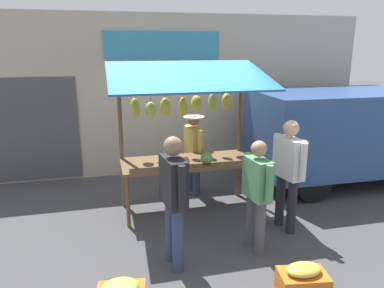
{
  "coord_description": "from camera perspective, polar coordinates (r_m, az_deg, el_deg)",
  "views": [
    {
      "loc": [
        1.34,
        5.73,
        2.75
      ],
      "look_at": [
        0.0,
        0.3,
        1.25
      ],
      "focal_mm": 34.53,
      "sensor_mm": 36.0,
      "label": 1
    }
  ],
  "objects": [
    {
      "name": "market_stall",
      "position": [
        6.06,
        -0.77,
        3.63
      ],
      "size": [
        2.5,
        1.46,
        2.5
      ],
      "color": "brown",
      "rests_on": "ground"
    },
    {
      "name": "parked_van",
      "position": [
        8.21,
        23.67,
        2.28
      ],
      "size": [
        4.42,
        1.89,
        1.88
      ],
      "rotation": [
        0.0,
        0.0,
        -0.01
      ],
      "color": "#2D4C84",
      "rests_on": "ground"
    },
    {
      "name": "shopper_in_striped_shirt",
      "position": [
        4.57,
        -2.86,
        -7.54
      ],
      "size": [
        0.28,
        0.72,
        1.71
      ],
      "rotation": [
        0.0,
        0.0,
        -1.45
      ],
      "color": "navy",
      "rests_on": "ground"
    },
    {
      "name": "produce_crate_side",
      "position": [
        4.62,
        16.73,
        -19.58
      ],
      "size": [
        0.59,
        0.44,
        0.38
      ],
      "color": "#D1661E",
      "rests_on": "ground"
    },
    {
      "name": "street_backdrop",
      "position": [
        8.1,
        -4.66,
        7.49
      ],
      "size": [
        9.0,
        0.3,
        3.4
      ],
      "color": "#B2A893",
      "rests_on": "ground"
    },
    {
      "name": "vendor_with_sunhat",
      "position": [
        6.94,
        0.26,
        -0.63
      ],
      "size": [
        0.39,
        0.65,
        1.52
      ],
      "rotation": [
        0.0,
        0.0,
        1.75
      ],
      "color": "navy",
      "rests_on": "ground"
    },
    {
      "name": "shopper_in_grey_tee",
      "position": [
        5.03,
        10.0,
        -6.89
      ],
      "size": [
        0.26,
        0.67,
        1.56
      ],
      "rotation": [
        0.0,
        0.0,
        -1.47
      ],
      "color": "#4C4C51",
      "rests_on": "ground"
    },
    {
      "name": "shopper_with_ponytail",
      "position": [
        5.67,
        14.66,
        -3.5
      ],
      "size": [
        0.3,
        0.71,
        1.71
      ],
      "rotation": [
        0.0,
        0.0,
        -1.4
      ],
      "color": "#232328",
      "rests_on": "ground"
    },
    {
      "name": "ground_plane",
      "position": [
        6.5,
        -0.64,
        -10.04
      ],
      "size": [
        40.0,
        40.0,
        0.0
      ],
      "primitive_type": "plane",
      "color": "#424244"
    }
  ]
}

